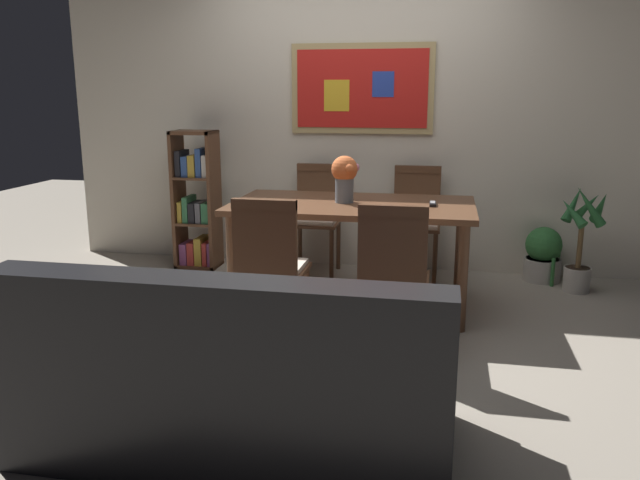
% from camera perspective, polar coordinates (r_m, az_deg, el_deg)
% --- Properties ---
extents(ground_plane, '(12.00, 12.00, 0.00)m').
position_cam_1_polar(ground_plane, '(4.27, 0.54, -7.45)').
color(ground_plane, gray).
extents(wall_back_with_painting, '(5.20, 0.14, 2.60)m').
position_cam_1_polar(wall_back_with_painting, '(5.51, 3.55, 11.09)').
color(wall_back_with_painting, beige).
rests_on(wall_back_with_painting, ground_plane).
extents(dining_table, '(1.69, 0.95, 0.75)m').
position_cam_1_polar(dining_table, '(4.47, 2.92, 2.26)').
color(dining_table, brown).
rests_on(dining_table, ground_plane).
extents(dining_chair_far_right, '(0.40, 0.41, 0.91)m').
position_cam_1_polar(dining_chair_far_right, '(5.27, 8.62, 2.46)').
color(dining_chair_far_right, brown).
rests_on(dining_chair_far_right, ground_plane).
extents(dining_chair_near_left, '(0.40, 0.41, 0.91)m').
position_cam_1_polar(dining_chair_near_left, '(3.79, -4.54, -1.65)').
color(dining_chair_near_left, brown).
rests_on(dining_chair_near_left, ground_plane).
extents(dining_chair_far_left, '(0.40, 0.41, 0.91)m').
position_cam_1_polar(dining_chair_far_left, '(5.35, -0.27, 2.78)').
color(dining_chair_far_left, brown).
rests_on(dining_chair_far_left, ground_plane).
extents(dining_chair_near_right, '(0.40, 0.41, 0.91)m').
position_cam_1_polar(dining_chair_near_right, '(3.62, 6.60, -2.43)').
color(dining_chair_near_right, brown).
rests_on(dining_chair_near_right, ground_plane).
extents(leather_couch, '(1.80, 0.84, 0.84)m').
position_cam_1_polar(leather_couch, '(2.77, -7.61, -12.48)').
color(leather_couch, black).
rests_on(leather_couch, ground_plane).
extents(bookshelf, '(0.36, 0.28, 1.19)m').
position_cam_1_polar(bookshelf, '(5.59, -10.96, 3.05)').
color(bookshelf, brown).
rests_on(bookshelf, ground_plane).
extents(potted_ivy, '(0.30, 0.32, 0.49)m').
position_cam_1_polar(potted_ivy, '(5.45, 19.41, -1.27)').
color(potted_ivy, '#B2ADA3').
rests_on(potted_ivy, ground_plane).
extents(potted_palm, '(0.37, 0.37, 0.85)m').
position_cam_1_polar(potted_palm, '(5.20, 22.41, -0.15)').
color(potted_palm, '#B2ADA3').
rests_on(potted_palm, ground_plane).
extents(flower_vase, '(0.19, 0.19, 0.33)m').
position_cam_1_polar(flower_vase, '(4.44, 2.25, 5.85)').
color(flower_vase, slate).
rests_on(flower_vase, dining_table).
extents(tv_remote, '(0.05, 0.16, 0.02)m').
position_cam_1_polar(tv_remote, '(4.42, 10.10, 3.23)').
color(tv_remote, black).
rests_on(tv_remote, dining_table).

